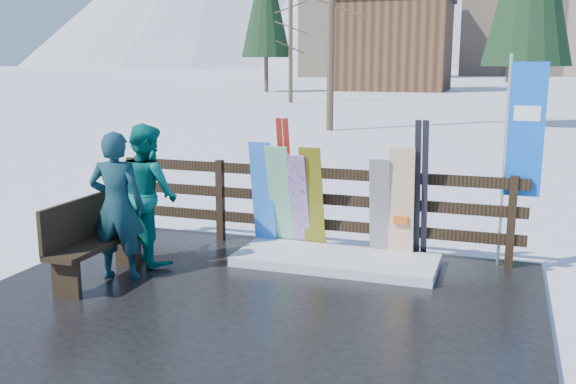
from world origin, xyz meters
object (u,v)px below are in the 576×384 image
at_px(bench, 93,237).
at_px(person_back, 147,194).
at_px(snowboard_2, 313,200).
at_px(snowboard_4, 379,210).
at_px(rental_flag, 521,138).
at_px(snowboard_5, 401,205).
at_px(snowboard_1, 280,198).
at_px(person_front, 117,206).
at_px(snowboard_0, 263,196).
at_px(snowboard_3, 299,203).

distance_m(bench, person_back, 0.93).
relative_size(bench, person_back, 0.85).
bearing_deg(person_back, snowboard_2, -120.88).
height_order(bench, snowboard_4, snowboard_4).
bearing_deg(rental_flag, snowboard_5, -168.71).
height_order(snowboard_1, person_front, person_front).
relative_size(snowboard_1, person_front, 0.85).
distance_m(snowboard_0, snowboard_1, 0.25).
xyz_separation_m(snowboard_3, rental_flag, (2.70, 0.27, 0.94)).
relative_size(bench, snowboard_4, 1.13).
height_order(rental_flag, person_front, rental_flag).
height_order(snowboard_1, person_back, person_back).
height_order(snowboard_2, snowboard_5, snowboard_5).
relative_size(snowboard_4, snowboard_5, 0.90).
height_order(snowboard_0, snowboard_2, snowboard_0).
relative_size(snowboard_2, person_back, 0.84).
distance_m(person_front, person_back, 0.66).
xyz_separation_m(rental_flag, person_back, (-4.36, -1.28, -0.72)).
bearing_deg(person_front, snowboard_5, -165.48).
distance_m(snowboard_4, snowboard_5, 0.29).
bearing_deg(snowboard_2, person_front, -138.08).
distance_m(bench, rental_flag, 5.18).
bearing_deg(snowboard_5, bench, -150.85).
height_order(snowboard_1, snowboard_5, snowboard_5).
bearing_deg(rental_flag, person_back, -163.67).
xyz_separation_m(snowboard_3, person_front, (-1.67, -1.67, 0.20)).
height_order(snowboard_5, rental_flag, rental_flag).
xyz_separation_m(snowboard_1, snowboard_2, (0.45, 0.00, 0.00)).
xyz_separation_m(bench, snowboard_2, (2.11, 1.82, 0.21)).
bearing_deg(snowboard_3, snowboard_5, 0.00).
height_order(snowboard_0, person_back, person_back).
relative_size(bench, snowboard_5, 1.01).
height_order(snowboard_3, rental_flag, rental_flag).
distance_m(rental_flag, person_front, 4.84).
bearing_deg(person_front, person_back, -104.83).
height_order(snowboard_4, person_back, person_back).
bearing_deg(snowboard_2, snowboard_0, 180.00).
relative_size(bench, person_front, 0.87).
distance_m(bench, snowboard_5, 3.74).
xyz_separation_m(bench, snowboard_3, (1.92, 1.82, 0.15)).
bearing_deg(snowboard_2, snowboard_1, 180.00).
xyz_separation_m(snowboard_5, person_back, (-3.01, -1.01, 0.14)).
bearing_deg(person_front, snowboard_0, -139.27).
height_order(snowboard_5, person_back, person_back).
distance_m(snowboard_2, rental_flag, 2.68).
bearing_deg(bench, person_back, 72.73).
distance_m(snowboard_2, snowboard_4, 0.89).
bearing_deg(snowboard_1, snowboard_4, 0.00).
relative_size(snowboard_5, rental_flag, 0.57).
bearing_deg(snowboard_1, snowboard_0, 180.00).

